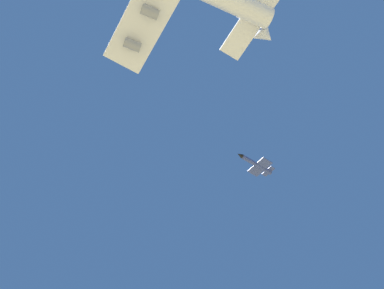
% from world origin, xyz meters
% --- Properties ---
extents(chase_jet_lead, '(13.62, 11.92, 4.00)m').
position_xyz_m(chase_jet_lead, '(-12.46, -17.66, 96.13)').
color(chase_jet_lead, '#38478C').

